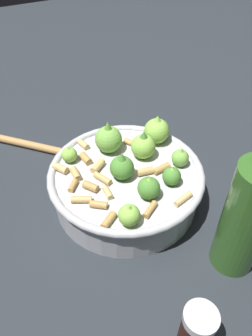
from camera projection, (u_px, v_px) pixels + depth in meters
ground_plane at (126, 198)px, 0.58m from camera, size 2.40×2.40×0.00m
cooking_pan at (127, 180)px, 0.55m from camera, size 0.26×0.26×0.12m
pepper_shaker at (196, 332)px, 0.37m from camera, size 0.04×0.04×0.09m
olive_oil_bottle at (247, 217)px, 0.42m from camera, size 0.06×0.06×0.24m
wooden_spoon at (37, 147)px, 0.67m from camera, size 0.18×0.18×0.02m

